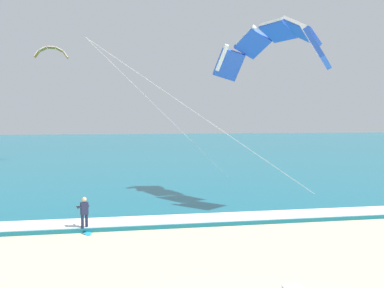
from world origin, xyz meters
name	(u,v)px	position (x,y,z in m)	size (l,w,h in m)	color
sea	(137,146)	(0.00, 70.61, 0.10)	(200.00, 120.00, 0.20)	#146075
surf_foam	(173,219)	(0.00, 11.61, 0.22)	(200.00, 1.82, 0.04)	white
surfboard	(85,231)	(-4.35, 10.76, 0.03)	(0.98, 1.46, 0.09)	#239EC6
kitesurfer	(84,213)	(-4.36, 10.78, 0.94)	(0.66, 0.65, 1.69)	#191E38
kite_primary	(272,44)	(6.86, 15.72, 10.15)	(13.28, 8.92, 10.41)	blue
kite_distant	(51,51)	(-11.04, 41.87, 13.59)	(4.02, 1.03, 1.42)	orange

